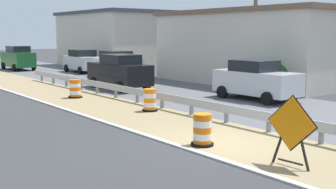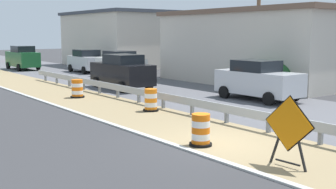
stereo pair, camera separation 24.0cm
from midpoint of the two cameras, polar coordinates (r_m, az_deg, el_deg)
name	(u,v)px [view 2 (the right image)]	position (r m, az deg, el deg)	size (l,w,h in m)	color
ground_plane	(219,143)	(13.45, 7.21, -6.39)	(160.00, 160.00, 0.00)	#333335
median_dirt_strip	(234,140)	(13.90, 9.17, -5.93)	(3.71, 120.00, 0.01)	#8E7A56
far_lane_asphalt	(336,119)	(18.35, 21.58, -2.99)	(7.65, 120.00, 0.00)	#56565B
curb_near_edge	(186,150)	(12.60, 2.94, -7.30)	(0.20, 120.00, 0.11)	#ADADA8
guardrail_median	(245,113)	(15.64, 10.59, -2.47)	(0.18, 40.09, 0.71)	#999EA3
warning_sign_diamond	(289,127)	(11.23, 16.22, -4.18)	(0.12, 1.44, 1.85)	black
traffic_barrel_nearest	(201,131)	(13.01, 4.86, -4.88)	(0.69, 0.69, 0.97)	orange
traffic_barrel_close	(151,101)	(18.69, -1.92, -0.87)	(0.68, 0.68, 0.97)	orange
traffic_barrel_mid	(77,90)	(23.06, -11.58, 0.65)	(0.73, 0.73, 0.95)	orange
car_lead_near_lane	(122,72)	(26.29, -5.83, 3.03)	(2.09, 4.80, 2.08)	black
car_trailing_near_lane	(258,80)	(22.24, 12.08, 1.87)	(2.11, 4.46, 2.00)	silver
car_lead_far_lane	(23,58)	(42.13, -18.47, 4.62)	(2.00, 4.72, 2.19)	#195128
car_mid_far_lane	(87,61)	(37.84, -10.42, 4.37)	(2.28, 4.40, 1.94)	silver
car_distant_a	(120,64)	(32.74, -6.08, 3.97)	(2.26, 4.76, 2.03)	silver
roadside_shop_near	(264,46)	(30.43, 12.73, 6.22)	(8.38, 13.52, 4.89)	beige
roadside_shop_far	(124,39)	(44.99, -5.66, 7.31)	(8.93, 12.34, 5.49)	beige
utility_pole_near	(258,19)	(27.94, 12.06, 9.76)	(0.24, 1.80, 8.17)	brown
bush_roadside	(270,76)	(24.95, 13.51, 2.34)	(3.11, 3.11, 1.88)	#1E4C23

